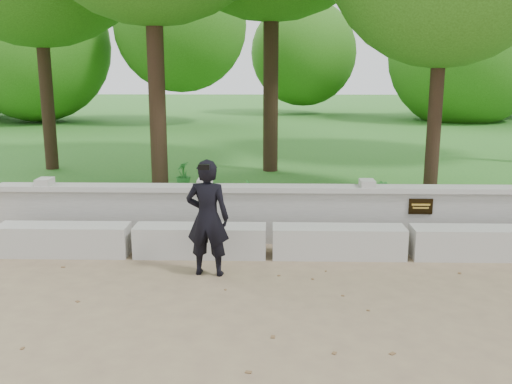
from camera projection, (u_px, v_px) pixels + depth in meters
ground at (447, 312)px, 6.39m from camera, size 80.00×80.00×0.00m
lawn at (327, 141)px, 20.03m from camera, size 40.00×22.00×0.25m
concrete_bench at (408, 242)px, 8.20m from camera, size 11.90×0.45×0.45m
parapet_wall at (398, 214)px, 8.83m from camera, size 12.50×0.35×0.90m
man_main at (208, 218)px, 7.40m from camera, size 0.60×0.54×1.55m
shrub_a at (251, 198)px, 9.55m from camera, size 0.34×0.38×0.60m
shrub_b at (381, 199)px, 9.50m from camera, size 0.37×0.40×0.57m
shrub_d at (183, 174)px, 11.77m from camera, size 0.36×0.38×0.54m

